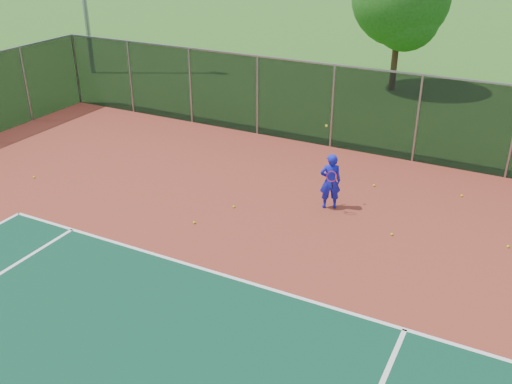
{
  "coord_description": "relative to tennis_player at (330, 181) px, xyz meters",
  "views": [
    {
      "loc": [
        3.52,
        -6.6,
        7.64
      ],
      "look_at": [
        -2.45,
        5.0,
        1.3
      ],
      "focal_mm": 40.0,
      "sensor_mm": 36.0,
      "label": 1
    }
  ],
  "objects": [
    {
      "name": "practice_ball_2",
      "position": [
        3.31,
        2.48,
        -0.8
      ],
      "size": [
        0.07,
        0.07,
        0.07
      ],
      "primitive_type": "sphere",
      "color": "yellow",
      "rests_on": "court_apron"
    },
    {
      "name": "practice_ball_0",
      "position": [
        4.86,
        -0.01,
        -0.8
      ],
      "size": [
        0.07,
        0.07,
        0.07
      ],
      "primitive_type": "sphere",
      "color": "yellow",
      "rests_on": "court_apron"
    },
    {
      "name": "fence_back",
      "position": [
        1.32,
        4.59,
        0.71
      ],
      "size": [
        30.0,
        0.06,
        3.03
      ],
      "color": "black",
      "rests_on": "court_apron"
    },
    {
      "name": "court_apron",
      "position": [
        1.32,
        -5.41,
        -0.84
      ],
      "size": [
        30.0,
        20.0,
        0.02
      ],
      "primitive_type": "cube",
      "color": "maroon",
      "rests_on": "ground"
    },
    {
      "name": "practice_ball_6",
      "position": [
        -2.94,
        -2.61,
        -0.8
      ],
      "size": [
        0.07,
        0.07,
        0.07
      ],
      "primitive_type": "sphere",
      "color": "yellow",
      "rests_on": "court_apron"
    },
    {
      "name": "practice_ball_1",
      "position": [
        -9.17,
        -2.44,
        -0.8
      ],
      "size": [
        0.07,
        0.07,
        0.07
      ],
      "primitive_type": "sphere",
      "color": "yellow",
      "rests_on": "court_apron"
    },
    {
      "name": "practice_ball_3",
      "position": [
        2.06,
        -0.76,
        -0.8
      ],
      "size": [
        0.07,
        0.07,
        0.07
      ],
      "primitive_type": "sphere",
      "color": "yellow",
      "rests_on": "court_apron"
    },
    {
      "name": "practice_ball_4",
      "position": [
        -2.43,
        -1.28,
        -0.8
      ],
      "size": [
        0.07,
        0.07,
        0.07
      ],
      "primitive_type": "sphere",
      "color": "yellow",
      "rests_on": "court_apron"
    },
    {
      "name": "practice_ball_5",
      "position": [
        0.75,
        1.97,
        -0.8
      ],
      "size": [
        0.07,
        0.07,
        0.07
      ],
      "primitive_type": "sphere",
      "color": "yellow",
      "rests_on": "court_apron"
    },
    {
      "name": "tennis_player",
      "position": [
        0.0,
        0.0,
        0.0
      ],
      "size": [
        0.72,
        0.73,
        2.45
      ],
      "color": "#1419C4",
      "rests_on": "court_apron"
    },
    {
      "name": "tree_back_left",
      "position": [
        -1.62,
        13.08,
        3.29
      ],
      "size": [
        4.49,
        4.49,
        6.6
      ],
      "color": "#382014",
      "rests_on": "ground"
    }
  ]
}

